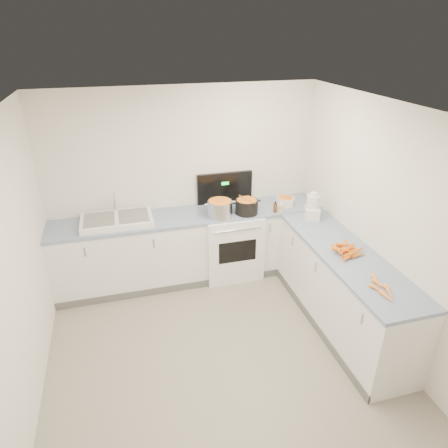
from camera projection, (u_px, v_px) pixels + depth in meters
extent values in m
cube|color=white|center=(191.00, 248.00, 5.34)|extent=(3.50, 0.60, 0.90)
cube|color=#7E92B3|center=(189.00, 216.00, 5.13)|extent=(3.50, 0.62, 0.04)
cube|color=white|center=(342.00, 290.00, 4.48)|extent=(0.60, 2.20, 0.90)
cube|color=#7E92B3|center=(347.00, 254.00, 4.27)|extent=(0.62, 2.20, 0.04)
cube|color=white|center=(230.00, 243.00, 5.45)|extent=(0.76, 0.65, 0.90)
cube|color=black|center=(225.00, 188.00, 5.40)|extent=(0.76, 0.05, 0.42)
cube|color=white|center=(117.00, 220.00, 4.89)|extent=(0.86, 0.52, 0.07)
cube|color=slate|center=(99.00, 219.00, 4.83)|extent=(0.36, 0.42, 0.01)
cube|color=slate|center=(134.00, 215.00, 4.93)|extent=(0.36, 0.42, 0.01)
cylinder|color=silver|center=(115.00, 202.00, 5.02)|extent=(0.03, 0.03, 0.24)
cylinder|color=silver|center=(220.00, 209.00, 5.03)|extent=(0.32, 0.32, 0.23)
cylinder|color=black|center=(247.00, 207.00, 5.12)|extent=(0.37, 0.37, 0.21)
cylinder|color=#AD7A47|center=(247.00, 199.00, 5.07)|extent=(0.12, 0.31, 0.01)
cylinder|color=white|center=(285.00, 201.00, 5.37)|extent=(0.28, 0.28, 0.11)
cylinder|color=#593319|center=(275.00, 208.00, 5.16)|extent=(0.05, 0.05, 0.12)
cylinder|color=#E5B266|center=(281.00, 208.00, 5.17)|extent=(0.06, 0.06, 0.10)
cube|color=white|center=(312.00, 213.00, 4.98)|extent=(0.23, 0.25, 0.15)
cylinder|color=silver|center=(313.00, 202.00, 4.91)|extent=(0.16, 0.16, 0.16)
cylinder|color=white|center=(314.00, 194.00, 4.87)|extent=(0.09, 0.09, 0.04)
cone|color=orange|center=(352.00, 246.00, 4.33)|extent=(0.16, 0.18, 0.05)
cone|color=orange|center=(348.00, 254.00, 4.18)|extent=(0.20, 0.15, 0.05)
cone|color=orange|center=(339.00, 248.00, 4.29)|extent=(0.15, 0.15, 0.05)
cone|color=orange|center=(348.00, 251.00, 4.26)|extent=(0.19, 0.10, 0.04)
cone|color=orange|center=(344.00, 251.00, 4.24)|extent=(0.07, 0.19, 0.05)
cone|color=orange|center=(343.00, 251.00, 4.24)|extent=(0.16, 0.12, 0.05)
cone|color=orange|center=(347.00, 258.00, 4.11)|extent=(0.17, 0.13, 0.05)
cone|color=orange|center=(347.00, 246.00, 4.34)|extent=(0.06, 0.18, 0.05)
cone|color=orange|center=(359.00, 255.00, 4.17)|extent=(0.18, 0.06, 0.04)
cone|color=orange|center=(346.00, 252.00, 4.23)|extent=(0.18, 0.05, 0.04)
cone|color=orange|center=(338.00, 250.00, 4.17)|extent=(0.04, 0.22, 0.04)
cone|color=orange|center=(346.00, 245.00, 4.28)|extent=(0.22, 0.12, 0.05)
cone|color=orange|center=(348.00, 244.00, 4.32)|extent=(0.08, 0.18, 0.04)
cone|color=orange|center=(345.00, 251.00, 4.20)|extent=(0.22, 0.14, 0.05)
cone|color=orange|center=(355.00, 253.00, 4.16)|extent=(0.20, 0.09, 0.05)
cone|color=orange|center=(342.00, 250.00, 4.18)|extent=(0.21, 0.15, 0.04)
cone|color=orange|center=(359.00, 250.00, 4.22)|extent=(0.19, 0.11, 0.05)
cone|color=orange|center=(387.00, 297.00, 3.53)|extent=(0.05, 0.17, 0.04)
cone|color=orange|center=(389.00, 292.00, 3.60)|extent=(0.09, 0.19, 0.04)
cone|color=orange|center=(378.00, 289.00, 3.63)|extent=(0.10, 0.17, 0.04)
cone|color=orange|center=(380.00, 284.00, 3.70)|extent=(0.08, 0.17, 0.04)
cone|color=orange|center=(377.00, 281.00, 3.75)|extent=(0.09, 0.20, 0.04)
cube|color=tan|center=(95.00, 218.00, 4.84)|extent=(0.01, 0.05, 0.00)
cube|color=tan|center=(103.00, 217.00, 4.88)|extent=(0.05, 0.03, 0.00)
cube|color=tan|center=(98.00, 217.00, 4.88)|extent=(0.03, 0.04, 0.00)
cube|color=tan|center=(100.00, 217.00, 4.89)|extent=(0.03, 0.03, 0.00)
cube|color=tan|center=(94.00, 219.00, 4.83)|extent=(0.04, 0.03, 0.00)
cube|color=tan|center=(102.00, 216.00, 4.90)|extent=(0.02, 0.04, 0.00)
cube|color=tan|center=(92.00, 220.00, 4.80)|extent=(0.04, 0.04, 0.00)
cube|color=tan|center=(106.00, 220.00, 4.80)|extent=(0.01, 0.04, 0.00)
cube|color=tan|center=(90.00, 223.00, 4.72)|extent=(0.03, 0.03, 0.00)
cube|color=tan|center=(98.00, 219.00, 4.83)|extent=(0.01, 0.04, 0.00)
cube|color=tan|center=(96.00, 218.00, 4.85)|extent=(0.03, 0.03, 0.00)
cube|color=tan|center=(91.00, 217.00, 4.88)|extent=(0.02, 0.03, 0.00)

